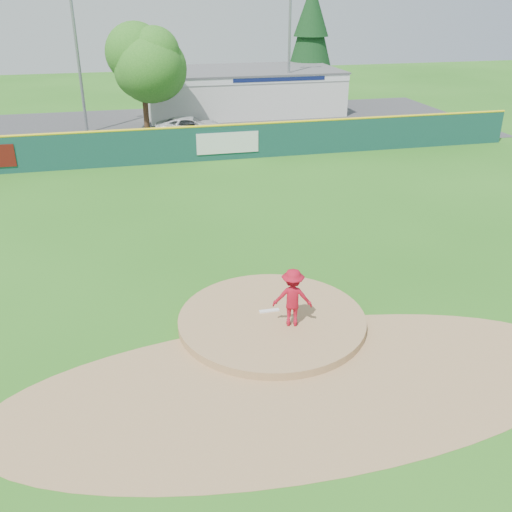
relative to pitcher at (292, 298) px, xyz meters
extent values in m
plane|color=#286B19|center=(-0.45, 0.53, -1.11)|extent=(120.00, 120.00, 0.00)
cylinder|color=#9E774C|center=(-0.45, 0.53, -1.11)|extent=(5.50, 5.50, 0.50)
cube|color=white|center=(-0.45, 0.83, -0.84)|extent=(0.60, 0.15, 0.04)
cylinder|color=#9E774C|center=(-0.45, -2.47, -1.11)|extent=(15.40, 15.40, 0.01)
cube|color=#38383A|center=(-0.45, 27.53, -1.10)|extent=(44.00, 16.00, 0.02)
imported|color=#A90E22|center=(0.00, 0.00, 0.00)|extent=(1.25, 0.93, 1.73)
imported|color=silver|center=(0.38, 24.76, -0.45)|extent=(4.93, 2.82, 1.30)
cube|color=silver|center=(5.55, 32.53, 0.49)|extent=(15.00, 8.00, 3.20)
cube|color=white|center=(5.55, 28.51, 1.89)|extent=(15.00, 0.06, 0.55)
cube|color=#0F194C|center=(7.55, 28.47, 1.89)|extent=(7.00, 0.03, 0.28)
cube|color=#59595B|center=(5.55, 32.53, 2.14)|extent=(15.20, 8.20, 0.12)
cube|color=silver|center=(1.70, 18.45, -0.11)|extent=(3.60, 0.04, 1.20)
cube|color=#133F38|center=(-0.45, 18.53, -0.11)|extent=(40.00, 0.10, 2.00)
cylinder|color=yellow|center=(-0.45, 18.53, 0.89)|extent=(40.00, 0.14, 0.14)
cylinder|color=#382314|center=(-2.45, 25.53, 0.19)|extent=(0.36, 0.36, 2.60)
sphere|color=#387F23|center=(-2.45, 25.53, 3.45)|extent=(5.60, 5.60, 5.60)
cylinder|color=#382314|center=(12.55, 36.53, -0.31)|extent=(0.40, 0.40, 1.60)
cone|color=#113A16|center=(12.55, 36.53, 4.44)|extent=(4.40, 4.40, 7.90)
cylinder|color=gray|center=(-6.45, 27.53, 4.39)|extent=(0.20, 0.20, 11.00)
cylinder|color=gray|center=(8.55, 29.53, 3.89)|extent=(0.20, 0.20, 10.00)
camera|label=1|loc=(-4.25, -13.36, 7.82)|focal=40.00mm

